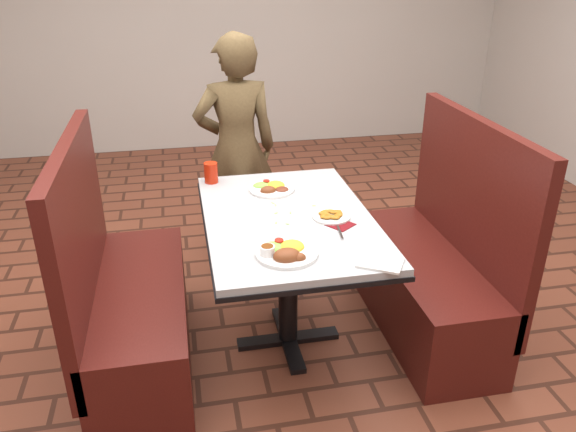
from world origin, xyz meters
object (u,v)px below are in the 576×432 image
(booth_bench_right, at_px, (432,274))
(plantain_plate, at_px, (331,216))
(booth_bench_left, at_px, (129,307))
(red_tumbler, at_px, (211,173))
(near_dinner_plate, at_px, (286,249))
(dining_table, at_px, (288,234))
(diner_person, at_px, (236,150))
(far_dinner_plate, at_px, (272,186))

(booth_bench_right, relative_size, plantain_plate, 6.53)
(booth_bench_left, distance_m, booth_bench_right, 1.60)
(booth_bench_left, xyz_separation_m, red_tumbler, (0.47, 0.52, 0.48))
(booth_bench_left, relative_size, plantain_plate, 6.53)
(booth_bench_right, distance_m, near_dinner_plate, 1.06)
(dining_table, xyz_separation_m, near_dinner_plate, (-0.09, -0.38, 0.13))
(plantain_plate, relative_size, red_tumbler, 1.62)
(dining_table, relative_size, red_tumbler, 10.68)
(booth_bench_left, bearing_deg, diner_person, 58.02)
(far_dinner_plate, bearing_deg, diner_person, 98.03)
(dining_table, bearing_deg, plantain_plate, -16.97)
(plantain_plate, bearing_deg, dining_table, 163.03)
(dining_table, xyz_separation_m, diner_person, (-0.13, 1.08, 0.09))
(red_tumbler, bearing_deg, dining_table, -57.55)
(diner_person, height_order, near_dinner_plate, diner_person)
(near_dinner_plate, relative_size, red_tumbler, 2.36)
(dining_table, xyz_separation_m, booth_bench_left, (-0.80, 0.00, -0.32))
(booth_bench_right, distance_m, plantain_plate, 0.74)
(near_dinner_plate, height_order, far_dinner_plate, near_dinner_plate)
(booth_bench_right, bearing_deg, plantain_plate, -174.16)
(red_tumbler, bearing_deg, booth_bench_left, -132.02)
(booth_bench_left, height_order, red_tumbler, booth_bench_left)
(booth_bench_right, distance_m, far_dinner_plate, 0.99)
(far_dinner_plate, distance_m, plantain_plate, 0.46)
(booth_bench_left, xyz_separation_m, diner_person, (0.67, 1.08, 0.42))
(diner_person, xyz_separation_m, far_dinner_plate, (0.10, -0.74, 0.03))
(dining_table, height_order, red_tumbler, red_tumbler)
(red_tumbler, bearing_deg, near_dinner_plate, -74.91)
(booth_bench_right, height_order, near_dinner_plate, booth_bench_right)
(dining_table, bearing_deg, diner_person, 96.65)
(booth_bench_right, bearing_deg, booth_bench_left, 180.00)
(dining_table, bearing_deg, near_dinner_plate, -102.93)
(booth_bench_right, bearing_deg, far_dinner_plate, 157.49)
(booth_bench_left, bearing_deg, booth_bench_right, 0.00)
(far_dinner_plate, relative_size, plantain_plate, 1.33)
(booth_bench_left, distance_m, near_dinner_plate, 0.92)
(booth_bench_right, bearing_deg, dining_table, 180.00)
(booth_bench_left, distance_m, red_tumbler, 0.85)
(diner_person, xyz_separation_m, plantain_plate, (0.33, -1.14, 0.02))
(booth_bench_left, relative_size, red_tumbler, 10.57)
(booth_bench_left, distance_m, plantain_plate, 1.09)
(diner_person, distance_m, plantain_plate, 1.18)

